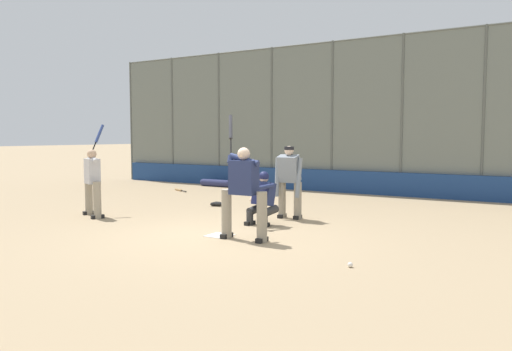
% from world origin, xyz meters
% --- Properties ---
extents(ground_plane, '(160.00, 160.00, 0.00)m').
position_xyz_m(ground_plane, '(0.00, 0.00, 0.00)').
color(ground_plane, tan).
extents(home_plate_marker, '(0.43, 0.43, 0.01)m').
position_xyz_m(home_plate_marker, '(0.00, 0.00, 0.01)').
color(home_plate_marker, white).
rests_on(home_plate_marker, ground_plane).
extents(backstop_fence, '(20.50, 0.08, 4.90)m').
position_xyz_m(backstop_fence, '(-0.00, -7.90, 2.54)').
color(backstop_fence, '#515651').
rests_on(backstop_fence, ground_plane).
extents(padding_wall, '(20.01, 0.18, 0.72)m').
position_xyz_m(padding_wall, '(0.00, -7.80, 0.36)').
color(padding_wall, navy).
rests_on(padding_wall, ground_plane).
extents(bleachers_beyond, '(14.29, 1.95, 1.16)m').
position_xyz_m(bleachers_beyond, '(-3.71, -10.05, 0.38)').
color(bleachers_beyond, slate).
rests_on(bleachers_beyond, ground_plane).
extents(batter_at_plate, '(1.06, 0.61, 2.22)m').
position_xyz_m(batter_at_plate, '(-0.57, 0.07, 0.89)').
color(batter_at_plate, gray).
rests_on(batter_at_plate, ground_plane).
extents(catcher_behind_plate, '(0.60, 0.73, 1.10)m').
position_xyz_m(catcher_behind_plate, '(-0.09, -1.36, 0.57)').
color(catcher_behind_plate, '#333333').
rests_on(catcher_behind_plate, ground_plane).
extents(umpire_home, '(0.65, 0.43, 1.61)m').
position_xyz_m(umpire_home, '(-0.19, -2.37, 0.86)').
color(umpire_home, gray).
rests_on(umpire_home, ground_plane).
extents(batter_on_deck, '(0.84, 0.93, 2.10)m').
position_xyz_m(batter_on_deck, '(3.74, -0.31, 0.83)').
color(batter_on_deck, gray).
rests_on(batter_on_deck, ground_plane).
extents(spare_bat_by_padding, '(0.81, 0.44, 0.07)m').
position_xyz_m(spare_bat_by_padding, '(5.52, -5.40, 0.03)').
color(spare_bat_by_padding, black).
rests_on(spare_bat_by_padding, ground_plane).
extents(fielding_glove_on_dirt, '(0.33, 0.25, 0.12)m').
position_xyz_m(fielding_glove_on_dirt, '(2.33, -3.13, 0.06)').
color(fielding_glove_on_dirt, black).
rests_on(fielding_glove_on_dirt, ground_plane).
extents(baseball_loose, '(0.07, 0.07, 0.07)m').
position_xyz_m(baseball_loose, '(-2.84, 0.85, 0.04)').
color(baseball_loose, white).
rests_on(baseball_loose, ground_plane).
extents(equipment_bag_dugout_side, '(1.34, 0.26, 0.26)m').
position_xyz_m(equipment_bag_dugout_side, '(5.34, -7.20, 0.13)').
color(equipment_bag_dugout_side, navy).
rests_on(equipment_bag_dugout_side, ground_plane).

